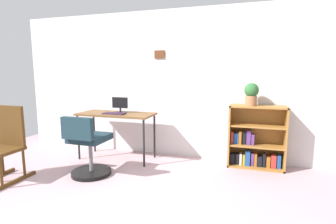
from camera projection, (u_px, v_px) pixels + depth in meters
ground_plane at (91, 222)px, 2.33m from camera, size 6.24×6.24×0.00m
wall_back at (165, 84)px, 4.19m from camera, size 5.20×0.12×2.31m
desk at (116, 117)px, 3.99m from camera, size 1.18×0.51×0.73m
monitor at (120, 106)px, 4.00m from camera, size 0.26×0.20×0.24m
keyboard at (114, 113)px, 3.89m from camera, size 0.34×0.15×0.02m
office_chair at (88, 149)px, 3.34m from camera, size 0.52×0.54×0.81m
rocking_chair at (6, 144)px, 3.22m from camera, size 0.42×0.64×0.93m
bookshelf_low at (255, 140)px, 3.69m from camera, size 0.77×0.30×0.89m
potted_plant_on_shelf at (251, 94)px, 3.57m from camera, size 0.19×0.19×0.31m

